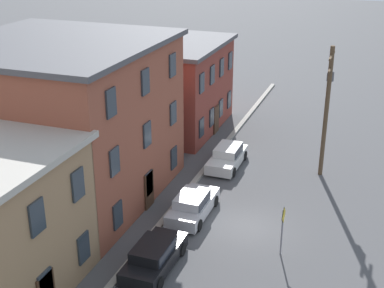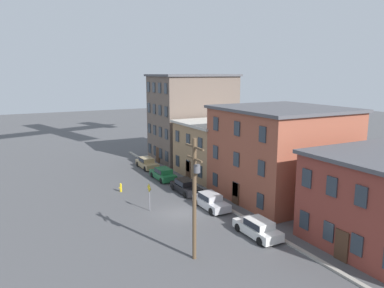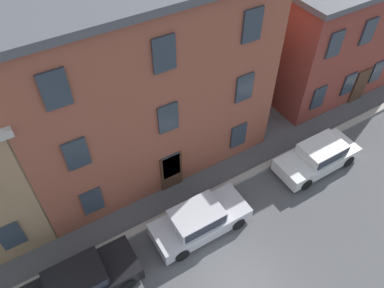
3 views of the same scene
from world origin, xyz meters
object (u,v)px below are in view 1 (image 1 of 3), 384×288
Objects in this scene: car_silver at (193,204)px; car_white at (227,156)px; car_black at (154,255)px; utility_pole at (327,105)px; caution_sign at (283,223)px.

car_silver is 1.00× the size of car_white.
car_black is 15.31m from utility_pole.
car_silver is 7.18m from car_white.
caution_sign is 0.31× the size of utility_pole.
car_black is 12.56m from car_white.
car_silver is at bearing -0.15° from car_black.
utility_pole is at bearing -37.05° from car_silver.
car_black is at bearing 121.06° from caution_sign.
utility_pole reaches higher than car_black.
car_silver is 0.51× the size of utility_pole.
car_silver is 1.63× the size of caution_sign.
car_white is 7.45m from utility_pole.
car_silver is at bearing 142.95° from utility_pole.
caution_sign is at bearing -149.05° from car_white.
car_black is at bearing 179.85° from car_silver.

